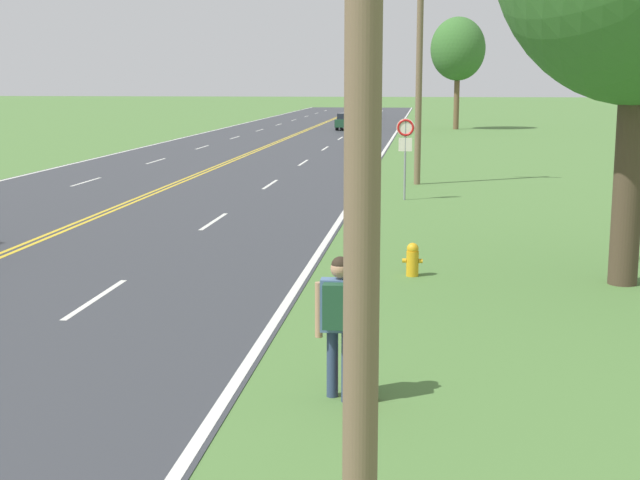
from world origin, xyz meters
name	(u,v)px	position (x,y,z in m)	size (l,w,h in m)	color
hitchhiker_person	(340,314)	(8.52, 2.91, 1.11)	(0.62, 0.44, 1.81)	navy
suitcase	(361,376)	(8.79, 2.95, 0.31)	(0.41, 0.16, 0.67)	maroon
fire_hydrant	(412,259)	(9.28, 10.15, 0.35)	(0.41, 0.25, 0.68)	gold
traffic_sign	(405,139)	(8.80, 21.75, 2.03)	(0.60, 0.10, 2.68)	gray
utility_pole_midground	(419,72)	(9.15, 26.32, 4.20)	(1.80, 0.24, 8.10)	brown
tree_behind_sign	(458,49)	(11.70, 65.02, 6.28)	(4.32, 4.32, 8.80)	brown
car_dark_green_hatchback_approaching	(350,121)	(3.31, 63.17, 0.72)	(2.02, 3.87, 1.32)	black
car_maroon_sedan_mid_near	(363,110)	(2.94, 82.69, 0.86)	(1.80, 4.53, 1.70)	black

